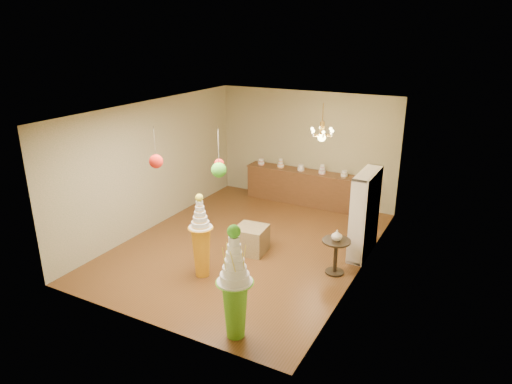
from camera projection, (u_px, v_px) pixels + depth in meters
The scene contains 17 objects.
floor at pixel (247, 245), 10.08m from camera, with size 6.50×6.50×0.00m, color #593618.
ceiling at pixel (247, 109), 9.07m from camera, with size 6.50×6.50×0.00m, color white.
wall_back at pixel (306, 147), 12.27m from camera, with size 5.00×0.04×3.00m, color tan.
wall_front at pixel (142, 240), 6.87m from camera, with size 5.00×0.04×3.00m, color tan.
wall_left at pixel (154, 165), 10.68m from camera, with size 0.04×6.50×3.00m, color tan.
wall_right at pixel (365, 200), 8.47m from camera, with size 0.04×6.50×3.00m, color tan.
pedestal_green at pixel (235, 294), 6.85m from camera, with size 0.65×0.65×1.87m.
pedestal_orange at pixel (201, 245), 8.63m from camera, with size 0.59×0.59×1.67m.
burlap_riser at pixel (251, 239), 9.68m from camera, with size 0.63×0.63×0.57m, color olive.
sideboard at pixel (300, 186), 12.39m from camera, with size 3.04×0.54×1.16m.
shelving_unit at pixel (365, 214), 9.41m from camera, with size 0.33×1.20×1.80m.
round_table at pixel (336, 252), 8.77m from camera, with size 0.73×0.73×0.70m.
vase at pixel (337, 235), 8.65m from camera, with size 0.20×0.20×0.21m, color white.
pom_red_left at pixel (156, 161), 7.68m from camera, with size 0.24×0.24×0.73m.
pom_green_mid at pixel (219, 170), 7.62m from camera, with size 0.26×0.26×0.85m.
pom_red_right at pixel (219, 164), 7.68m from camera, with size 0.17×0.17×0.73m.
chandelier at pixel (322, 135), 10.00m from camera, with size 0.58×0.58×0.85m.
Camera 1 is at (4.44, -7.94, 4.49)m, focal length 32.00 mm.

